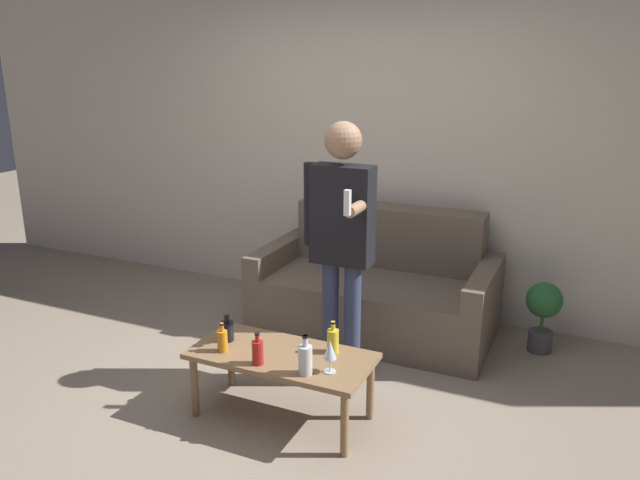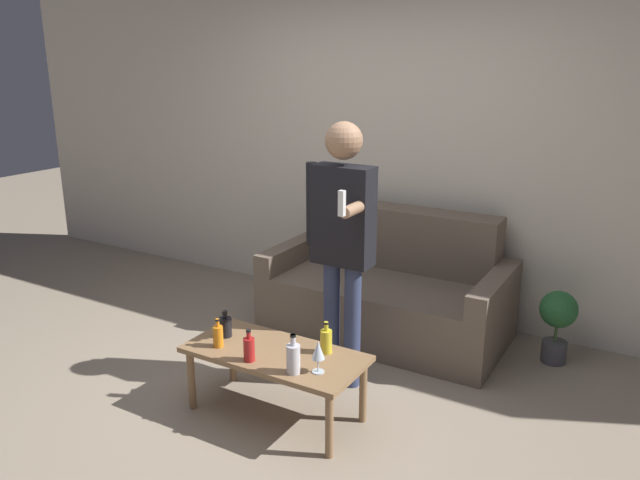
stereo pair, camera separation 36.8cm
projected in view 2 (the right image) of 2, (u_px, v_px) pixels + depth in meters
ground_plane at (246, 413)px, 3.63m from camera, size 16.00×16.00×0.00m
wall_back at (392, 142)px, 4.86m from camera, size 8.00×0.06×2.70m
couch at (389, 291)px, 4.64m from camera, size 1.73×0.90×0.89m
coffee_table at (275, 359)px, 3.52m from camera, size 1.03×0.48×0.40m
bottle_orange at (218, 336)px, 3.55m from camera, size 0.06×0.06×0.17m
bottle_green at (293, 358)px, 3.25m from camera, size 0.07×0.07×0.22m
bottle_dark at (326, 340)px, 3.47m from camera, size 0.07×0.07×0.19m
bottle_yellow at (249, 348)px, 3.38m from camera, size 0.06×0.06×0.18m
bottle_red at (225, 326)px, 3.68m from camera, size 0.08×0.08×0.16m
wine_glass_near at (318, 351)px, 3.25m from camera, size 0.07×0.07×0.18m
person_standing_front at (342, 233)px, 3.70m from camera, size 0.43×0.41×1.64m
potted_plant at (558, 318)px, 4.15m from camera, size 0.25×0.25×0.51m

